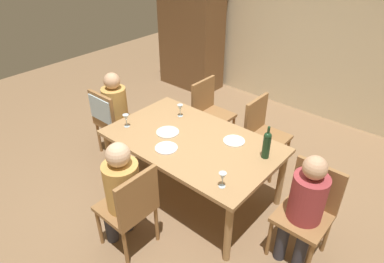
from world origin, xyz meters
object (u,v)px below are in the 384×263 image
(chair_far_right, at_px, (262,130))
(dinner_plate_guest_right, at_px, (168,132))
(dinner_plate_guest_left, at_px, (234,141))
(chair_far_left, at_px, (209,109))
(person_woman_host, at_px, (121,189))
(handbag, at_px, (234,147))
(wine_glass_near_left, at_px, (126,118))
(person_man_bearded, at_px, (305,204))
(dinner_plate_host, at_px, (166,148))
(armoire_cabinet, at_px, (191,26))
(wine_glass_centre, at_px, (223,177))
(chair_right_end, at_px, (308,206))
(chair_near, at_px, (131,205))
(wine_bottle_tall_green, at_px, (267,144))
(wine_glass_near_right, at_px, (180,108))
(chair_left_end, at_px, (108,116))
(person_man_guest, at_px, (117,107))
(dining_table, at_px, (192,145))

(chair_far_right, xyz_separation_m, dinner_plate_guest_right, (-0.61, -1.00, 0.20))
(dinner_plate_guest_left, bearing_deg, chair_far_left, 141.54)
(person_woman_host, bearing_deg, handbag, 0.93)
(chair_far_right, distance_m, wine_glass_near_left, 1.62)
(person_man_bearded, distance_m, dinner_plate_host, 1.40)
(chair_far_left, relative_size, wine_glass_near_left, 6.17)
(handbag, bearing_deg, dinner_plate_guest_right, -103.01)
(person_woman_host, bearing_deg, armoire_cabinet, 31.47)
(wine_glass_near_left, xyz_separation_m, wine_glass_centre, (1.40, -0.11, 0.00))
(chair_right_end, bearing_deg, chair_far_left, -25.39)
(chair_far_right, height_order, dinner_plate_guest_left, chair_far_right)
(chair_near, distance_m, wine_bottle_tall_green, 1.37)
(handbag, bearing_deg, wine_glass_centre, -61.00)
(chair_far_left, bearing_deg, armoire_cabinet, -132.23)
(wine_glass_centre, height_order, dinner_plate_guest_right, wine_glass_centre)
(chair_far_right, distance_m, wine_glass_near_right, 1.03)
(chair_left_end, bearing_deg, dinner_plate_host, -8.02)
(dinner_plate_host, bearing_deg, chair_far_left, 108.30)
(armoire_cabinet, bearing_deg, dinner_plate_guest_left, -40.92)
(person_man_guest, distance_m, wine_glass_near_left, 0.66)
(chair_right_end, relative_size, dinner_plate_host, 4.00)
(chair_far_left, bearing_deg, chair_near, 17.33)
(wine_glass_centre, xyz_separation_m, handbag, (-0.73, 1.32, -0.72))
(dinner_plate_host, bearing_deg, dinner_plate_guest_right, 131.68)
(chair_far_right, relative_size, person_man_guest, 0.82)
(chair_far_right, height_order, wine_glass_near_right, chair_far_right)
(handbag, bearing_deg, dining_table, -86.54)
(armoire_cabinet, distance_m, chair_right_end, 4.00)
(armoire_cabinet, height_order, chair_far_right, armoire_cabinet)
(chair_far_right, distance_m, handbag, 0.57)
(armoire_cabinet, height_order, dining_table, armoire_cabinet)
(dining_table, height_order, wine_glass_near_right, wine_glass_near_right)
(chair_near, height_order, handbag, chair_near)
(chair_left_end, distance_m, person_man_bearded, 2.57)
(person_man_bearded, relative_size, handbag, 3.99)
(chair_near, relative_size, handbag, 3.29)
(dinner_plate_guest_left, bearing_deg, dinner_plate_host, -128.95)
(armoire_cabinet, relative_size, dinner_plate_host, 9.49)
(wine_glass_near_right, bearing_deg, chair_far_left, 95.66)
(wine_bottle_tall_green, bearing_deg, dinner_plate_host, -147.55)
(chair_far_left, distance_m, wine_bottle_tall_green, 1.45)
(person_woman_host, relative_size, person_man_guest, 1.02)
(person_man_guest, height_order, dinner_plate_guest_right, person_man_guest)
(dining_table, xyz_separation_m, chair_near, (0.09, -0.93, -0.12))
(handbag, bearing_deg, chair_far_left, 180.00)
(dinner_plate_guest_right, bearing_deg, chair_far_right, 58.77)
(chair_left_end, bearing_deg, wine_glass_near_left, -14.78)
(chair_near, relative_size, chair_far_right, 1.00)
(chair_near, distance_m, chair_far_right, 1.87)
(chair_left_end, relative_size, wine_glass_near_left, 6.17)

